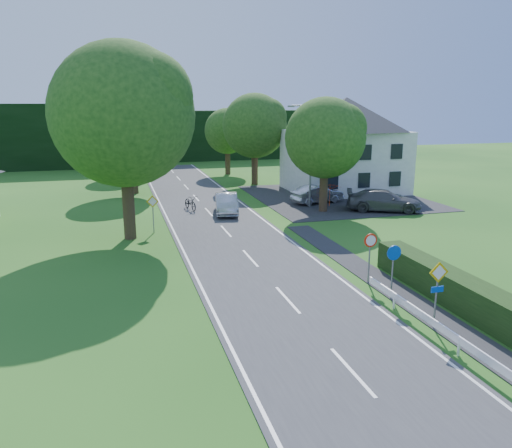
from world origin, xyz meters
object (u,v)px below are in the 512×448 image
object	(u,v)px
moving_car	(227,204)
parked_car_silver_b	(383,199)
streetlight	(309,151)
parasol	(330,195)
parked_car_grey	(384,200)
parked_car_silver_a	(317,194)
motorcycle	(190,203)

from	to	relation	value
moving_car	parked_car_silver_b	xyz separation A→B (m)	(12.43, -1.21, -0.09)
streetlight	parasol	world-z (taller)	streetlight
moving_car	parasol	distance (m)	8.51
moving_car	parked_car_silver_b	world-z (taller)	moving_car
streetlight	parked_car_grey	distance (m)	6.90
parked_car_silver_a	parked_car_grey	distance (m)	5.64
motorcycle	parked_car_silver_a	bearing A→B (deg)	-13.22
parked_car_silver_a	parked_car_silver_b	bearing A→B (deg)	-138.83
parked_car_silver_a	parked_car_silver_b	size ratio (longest dim) A/B	0.94
moving_car	parked_car_grey	world-z (taller)	parked_car_grey
streetlight	moving_car	world-z (taller)	streetlight
motorcycle	parked_car_silver_a	distance (m)	10.51
moving_car	parked_car_grey	xyz separation A→B (m)	(11.76, -2.43, 0.07)
parasol	parked_car_silver_b	bearing A→B (deg)	-21.06
parked_car_silver_a	parked_car_silver_b	world-z (taller)	parked_car_silver_a
moving_car	parasol	bearing A→B (deg)	11.91
streetlight	moving_car	distance (m)	7.81
moving_car	parked_car_grey	bearing A→B (deg)	-1.78
streetlight	parked_car_silver_b	xyz separation A→B (m)	(5.58, -2.00, -3.76)
moving_car	motorcycle	size ratio (longest dim) A/B	2.09
parked_car_grey	parked_car_silver_b	bearing A→B (deg)	-3.13
motorcycle	parked_car_silver_a	world-z (taller)	parked_car_silver_a
streetlight	parked_car_silver_a	size ratio (longest dim) A/B	1.80
streetlight	parked_car_grey	size ratio (longest dim) A/B	1.43
moving_car	parasol	world-z (taller)	parasol
moving_car	parked_car_silver_a	size ratio (longest dim) A/B	1.02
parked_car_silver_b	parasol	world-z (taller)	parasol
motorcycle	parked_car_silver_b	distance (m)	15.18
parked_car_grey	parked_car_silver_b	size ratio (longest dim) A/B	1.18
moving_car	parked_car_grey	distance (m)	12.01
motorcycle	parked_car_silver_a	size ratio (longest dim) A/B	0.49
moving_car	parasol	size ratio (longest dim) A/B	2.22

